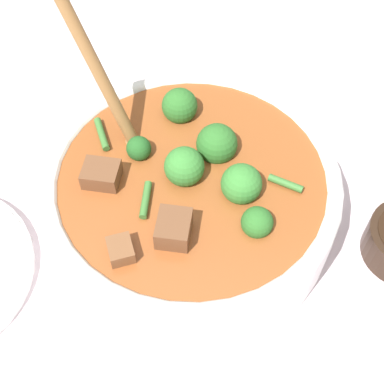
# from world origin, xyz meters

# --- Properties ---
(ground_plane) EXTENTS (4.00, 4.00, 0.00)m
(ground_plane) POSITION_xyz_m (0.00, 0.00, 0.00)
(ground_plane) COLOR silver
(stew_bowl) EXTENTS (0.29, 0.29, 0.23)m
(stew_bowl) POSITION_xyz_m (-0.00, 0.00, 0.05)
(stew_bowl) COLOR white
(stew_bowl) RESTS_ON ground_plane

